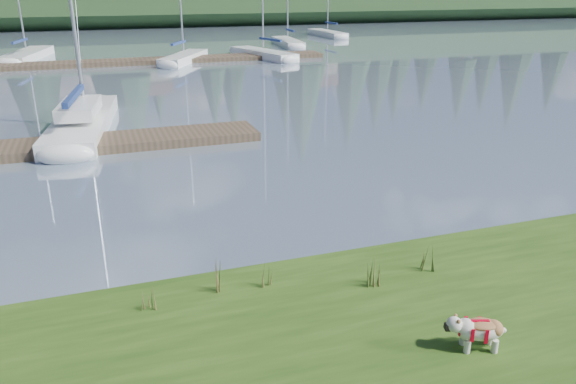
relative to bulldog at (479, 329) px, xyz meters
name	(u,v)px	position (x,y,z in m)	size (l,w,h in m)	color
ground	(113,65)	(-3.40, 34.98, -0.67)	(200.00, 200.00, 0.00)	#7A8DA3
ridge	(95,4)	(-3.40, 77.98, 1.83)	(200.00, 20.00, 5.00)	#1C3319
bulldog	(479,329)	(0.00, 0.00, 0.00)	(0.88, 0.52, 0.52)	silver
sailboat_main	(85,116)	(-5.23, 17.26, -0.25)	(3.02, 9.27, 13.07)	white
dock_near	(16,150)	(-7.40, 13.98, -0.52)	(16.00, 2.00, 0.30)	#4C3D2C
dock_far	(143,61)	(-1.40, 34.98, -0.52)	(26.00, 2.20, 0.30)	#4C3D2C
sailboat_bg_1	(30,53)	(-8.95, 40.70, -0.35)	(3.56, 9.14, 13.27)	white
sailboat_bg_2	(187,56)	(1.71, 35.22, -0.34)	(4.77, 7.10, 11.05)	white
sailboat_bg_3	(258,53)	(7.14, 35.75, -0.35)	(3.66, 7.93, 11.51)	white
sailboat_bg_4	(286,41)	(11.82, 43.07, -0.35)	(2.17, 7.63, 11.15)	white
sailboat_bg_5	(325,33)	(18.53, 50.24, -0.35)	(1.69, 7.83, 11.18)	white
weed_0	(221,275)	(-3.11, 2.78, -0.03)	(0.17, 0.14, 0.70)	#475B23
weed_1	(267,275)	(-2.32, 2.69, -0.12)	(0.17, 0.14, 0.49)	#475B23
weed_2	(374,271)	(-0.54, 2.17, -0.08)	(0.17, 0.14, 0.57)	#475B23
weed_3	(148,298)	(-4.35, 2.59, -0.13)	(0.17, 0.14, 0.46)	#475B23
weed_4	(373,276)	(-0.61, 2.06, -0.12)	(0.17, 0.14, 0.49)	#475B23
weed_5	(428,259)	(0.61, 2.27, -0.10)	(0.17, 0.14, 0.54)	#475B23
mud_lip	(199,290)	(-3.40, 3.38, -0.60)	(60.00, 0.50, 0.14)	#33281C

